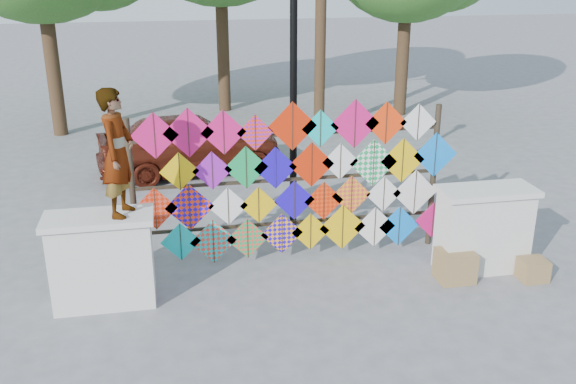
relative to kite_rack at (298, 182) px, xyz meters
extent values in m
plane|color=gray|center=(-0.11, -0.72, -1.23)|extent=(80.00, 80.00, 0.00)
cube|color=silver|center=(-2.81, -0.92, -0.63)|extent=(1.30, 0.55, 1.20)
cube|color=silver|center=(-2.81, -0.92, 0.01)|extent=(1.40, 0.65, 0.08)
cube|color=silver|center=(2.59, -0.92, -0.63)|extent=(1.30, 0.55, 1.20)
cube|color=silver|center=(2.59, -0.92, 0.01)|extent=(1.40, 0.65, 0.08)
cylinder|color=#2C2318|center=(-2.41, 0.08, -0.08)|extent=(0.09, 0.09, 2.30)
cylinder|color=#2C2318|center=(2.19, 0.08, -0.08)|extent=(0.09, 0.09, 2.30)
cube|color=#2C2318|center=(-0.11, 0.08, -0.68)|extent=(4.60, 0.04, 0.04)
cube|color=#2C2318|center=(-0.11, 0.08, 0.02)|extent=(4.60, 0.04, 0.04)
cube|color=#2C2318|center=(-0.11, 0.08, 0.72)|extent=(4.60, 0.04, 0.04)
cube|color=#D51465|center=(-2.05, 0.02, 0.82)|extent=(0.68, 0.01, 0.68)
cube|color=#2C2318|center=(-2.05, 0.00, 0.82)|extent=(0.01, 0.01, 0.66)
cube|color=#D51465|center=(-1.58, 0.02, 0.83)|extent=(0.72, 0.01, 0.72)
cube|color=#2C2318|center=(-1.58, 0.00, 0.83)|extent=(0.01, 0.01, 0.71)
cube|color=#D51465|center=(-1.08, 0.02, 0.82)|extent=(0.66, 0.01, 0.66)
cube|color=#2C2318|center=(-1.08, 0.00, 0.82)|extent=(0.01, 0.01, 0.65)
cube|color=purple|center=(-0.63, 0.02, 0.79)|extent=(0.54, 0.01, 0.54)
cube|color=#2C2318|center=(-0.63, 0.00, 0.79)|extent=(0.01, 0.01, 0.53)
cube|color=red|center=(-0.08, 0.02, 0.86)|extent=(0.73, 0.01, 0.73)
cube|color=#2C2318|center=(-0.08, 0.00, 0.86)|extent=(0.01, 0.01, 0.72)
cube|color=#0CC0BE|center=(0.34, 0.02, 0.80)|extent=(0.56, 0.01, 0.56)
cube|color=#2C2318|center=(0.34, 0.00, 0.80)|extent=(0.01, 0.01, 0.55)
cube|color=#D51465|center=(0.86, 0.02, 0.85)|extent=(0.75, 0.01, 0.75)
cube|color=#2C2318|center=(0.86, 0.00, 0.85)|extent=(0.01, 0.01, 0.74)
cube|color=#FD370B|center=(1.34, 0.02, 0.84)|extent=(0.65, 0.01, 0.65)
cube|color=#2C2318|center=(1.34, 0.00, 0.84)|extent=(0.01, 0.01, 0.64)
cube|color=white|center=(1.85, 0.02, 0.82)|extent=(0.57, 0.01, 0.57)
cube|color=#2C2318|center=(1.85, 0.00, 0.82)|extent=(0.01, 0.01, 0.56)
cube|color=#EDB609|center=(-1.73, -0.02, 0.28)|extent=(0.57, 0.01, 0.57)
cube|color=#2C2318|center=(-1.73, -0.04, 0.28)|extent=(0.01, 0.01, 0.56)
cube|color=purple|center=(-1.27, -0.02, 0.27)|extent=(0.58, 0.01, 0.58)
cube|color=#2C2318|center=(-1.27, -0.04, 0.27)|extent=(0.01, 0.01, 0.57)
cube|color=#12984A|center=(-0.77, -0.02, 0.28)|extent=(0.65, 0.01, 0.65)
cube|color=#2C2318|center=(-0.77, -0.04, 0.28)|extent=(0.01, 0.01, 0.64)
cube|color=#1D08CA|center=(-0.34, -0.02, 0.25)|extent=(0.64, 0.01, 0.64)
cube|color=#2C2318|center=(-0.34, -0.04, 0.25)|extent=(0.01, 0.01, 0.63)
cube|color=red|center=(0.20, -0.02, 0.27)|extent=(0.69, 0.01, 0.69)
cube|color=#2C2318|center=(0.20, -0.04, 0.27)|extent=(0.01, 0.01, 0.68)
cube|color=white|center=(0.64, -0.02, 0.29)|extent=(0.56, 0.01, 0.56)
cube|color=#2C2318|center=(0.64, -0.04, 0.29)|extent=(0.01, 0.01, 0.55)
cube|color=white|center=(1.16, -0.02, 0.24)|extent=(0.75, 0.01, 0.75)
cube|color=#2C2318|center=(1.16, -0.04, 0.24)|extent=(0.01, 0.01, 0.74)
cube|color=#EDB609|center=(1.62, -0.02, 0.25)|extent=(0.70, 0.01, 0.70)
cube|color=#2C2318|center=(1.62, -0.04, 0.25)|extent=(0.01, 0.01, 0.69)
cube|color=#0A78ED|center=(2.15, -0.02, 0.31)|extent=(0.71, 0.01, 0.71)
cube|color=#2C2318|center=(2.15, -0.04, 0.31)|extent=(0.01, 0.01, 0.69)
cube|color=#D6402E|center=(-2.11, -0.06, -0.24)|extent=(0.65, 0.01, 0.65)
cube|color=#2C2318|center=(-2.11, -0.08, -0.24)|extent=(0.01, 0.01, 0.63)
cube|color=#1D08CA|center=(-1.62, -0.06, -0.26)|extent=(0.72, 0.01, 0.72)
cube|color=#2C2318|center=(-1.62, -0.08, -0.26)|extent=(0.01, 0.01, 0.71)
cube|color=white|center=(-1.06, -0.06, -0.28)|extent=(0.59, 0.01, 0.59)
cube|color=#2C2318|center=(-1.06, -0.08, -0.28)|extent=(0.01, 0.01, 0.58)
cube|color=#EDB609|center=(-0.61, -0.06, -0.30)|extent=(0.57, 0.01, 0.57)
cube|color=#2C2318|center=(-0.61, -0.08, -0.30)|extent=(0.01, 0.01, 0.56)
cube|color=#1D08CA|center=(-0.06, -0.06, -0.26)|extent=(0.62, 0.01, 0.62)
cube|color=#2C2318|center=(-0.06, -0.08, -0.26)|extent=(0.01, 0.01, 0.61)
cube|color=red|center=(0.39, -0.06, -0.30)|extent=(0.61, 0.01, 0.61)
cube|color=#2C2318|center=(0.39, -0.08, -0.30)|extent=(0.01, 0.01, 0.60)
cube|color=orange|center=(0.82, -0.06, -0.24)|extent=(0.62, 0.01, 0.62)
cube|color=#2C2318|center=(0.82, -0.08, -0.24)|extent=(0.01, 0.01, 0.61)
cube|color=white|center=(1.34, -0.06, -0.26)|extent=(0.57, 0.01, 0.57)
cube|color=#2C2318|center=(1.34, -0.08, -0.26)|extent=(0.01, 0.01, 0.56)
cube|color=white|center=(1.84, -0.06, -0.27)|extent=(0.73, 0.01, 0.73)
cube|color=#2C2318|center=(1.84, -0.08, -0.27)|extent=(0.01, 0.01, 0.72)
cube|color=#0CC0BE|center=(-1.78, -0.10, -0.78)|extent=(0.60, 0.01, 0.60)
cube|color=#2C2318|center=(-1.78, -0.12, -0.78)|extent=(0.01, 0.01, 0.58)
cube|color=#D6402E|center=(-1.30, -0.10, -0.81)|extent=(0.70, 0.01, 0.70)
cube|color=#2C2318|center=(-1.30, -0.12, -0.81)|extent=(0.01, 0.01, 0.69)
cube|color=#D6402E|center=(-0.79, -0.10, -0.81)|extent=(0.64, 0.01, 0.64)
cube|color=#2C2318|center=(-0.79, -0.12, -0.81)|extent=(0.01, 0.01, 0.63)
cube|color=orange|center=(-0.26, -0.10, -0.77)|extent=(0.65, 0.01, 0.65)
cube|color=#2C2318|center=(-0.26, -0.12, -0.77)|extent=(0.01, 0.01, 0.64)
cube|color=#EDB609|center=(0.18, -0.10, -0.78)|extent=(0.60, 0.01, 0.60)
cube|color=#2C2318|center=(0.18, -0.12, -0.78)|extent=(0.01, 0.01, 0.59)
cube|color=#EDB609|center=(0.68, -0.10, -0.74)|extent=(0.73, 0.01, 0.73)
cube|color=#2C2318|center=(0.68, -0.12, -0.74)|extent=(0.01, 0.01, 0.72)
cube|color=white|center=(1.20, -0.10, -0.78)|extent=(0.66, 0.01, 0.66)
cube|color=#2C2318|center=(1.20, -0.12, -0.78)|extent=(0.01, 0.01, 0.65)
cube|color=#0A78ED|center=(1.60, -0.10, -0.80)|extent=(0.66, 0.01, 0.66)
cube|color=#2C2318|center=(1.60, -0.12, -0.80)|extent=(0.01, 0.01, 0.65)
cube|color=#D51465|center=(2.16, -0.10, -0.74)|extent=(0.59, 0.01, 0.59)
cube|color=#2C2318|center=(2.16, -0.12, -0.74)|extent=(0.01, 0.01, 0.58)
cylinder|color=#4E3221|center=(-4.61, 8.28, 0.70)|extent=(0.36, 0.36, 3.85)
cylinder|color=#4E3221|center=(-0.11, 10.28, 0.83)|extent=(0.36, 0.36, 4.12)
cylinder|color=#4E3221|center=(4.89, 8.78, 0.56)|extent=(0.36, 0.36, 3.58)
cylinder|color=#4E3221|center=(2.09, 7.28, 1.52)|extent=(0.28, 0.28, 5.50)
imported|color=#99999E|center=(-2.49, -0.92, 0.87)|extent=(0.55, 0.69, 1.64)
imported|color=#541A0E|center=(-1.41, 4.48, -0.57)|extent=(4.05, 2.13, 1.32)
cylinder|color=black|center=(0.19, 1.28, 0.87)|extent=(0.12, 0.12, 4.20)
cube|color=olive|center=(2.07, -1.18, -1.00)|extent=(0.50, 0.45, 0.45)
cube|color=olive|center=(3.18, -1.39, -1.07)|extent=(0.37, 0.35, 0.32)
camera|label=1|loc=(-1.85, -8.83, 3.18)|focal=40.00mm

